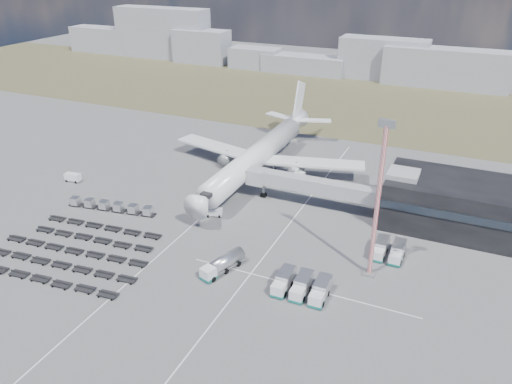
% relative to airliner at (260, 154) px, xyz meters
% --- Properties ---
extents(ground, '(420.00, 420.00, 0.00)m').
position_rel_airliner_xyz_m(ground, '(0.00, -32.38, -5.29)').
color(ground, '#565659').
rests_on(ground, ground).
extents(grass_strip, '(420.00, 90.00, 0.01)m').
position_rel_airliner_xyz_m(grass_strip, '(0.00, 77.62, -5.29)').
color(grass_strip, '#47402A').
rests_on(grass_strip, ground).
extents(lane_markings, '(47.12, 110.00, 0.01)m').
position_rel_airliner_xyz_m(lane_markings, '(9.77, -29.38, -5.29)').
color(lane_markings, silver).
rests_on(lane_markings, ground).
extents(terminal, '(30.40, 16.40, 11.00)m').
position_rel_airliner_xyz_m(terminal, '(47.77, -8.41, -0.04)').
color(terminal, black).
rests_on(terminal, ground).
extents(jet_bridge, '(30.30, 3.80, 7.05)m').
position_rel_airliner_xyz_m(jet_bridge, '(15.90, -11.95, -0.24)').
color(jet_bridge, '#939399').
rests_on(jet_bridge, ground).
extents(airliner, '(51.59, 64.53, 17.62)m').
position_rel_airliner_xyz_m(airliner, '(0.00, 0.00, 0.00)').
color(airliner, white).
rests_on(airliner, ground).
extents(skyline, '(313.47, 17.54, 24.75)m').
position_rel_airliner_xyz_m(skyline, '(-7.18, 114.35, 3.56)').
color(skyline, '#92949F').
rests_on(skyline, ground).
extents(fuel_tanker, '(4.97, 9.38, 2.95)m').
position_rel_airliner_xyz_m(fuel_tanker, '(11.17, -41.67, -3.82)').
color(fuel_tanker, white).
rests_on(fuel_tanker, ground).
extents(pushback_tug, '(3.86, 3.01, 1.52)m').
position_rel_airliner_xyz_m(pushback_tug, '(0.22, -24.38, -4.53)').
color(pushback_tug, white).
rests_on(pushback_tug, ground).
extents(utility_van, '(4.00, 2.13, 2.09)m').
position_rel_airliner_xyz_m(utility_van, '(-39.47, -23.02, -4.25)').
color(utility_van, white).
rests_on(utility_van, ground).
extents(catering_truck, '(2.70, 6.06, 2.73)m').
position_rel_airliner_xyz_m(catering_truck, '(11.10, -3.72, -3.89)').
color(catering_truck, white).
rests_on(catering_truck, ground).
extents(service_trucks_near, '(8.69, 6.59, 2.63)m').
position_rel_airliner_xyz_m(service_trucks_near, '(25.88, -41.90, -3.86)').
color(service_trucks_near, white).
rests_on(service_trucks_near, ground).
extents(service_trucks_far, '(5.39, 6.42, 2.55)m').
position_rel_airliner_xyz_m(service_trucks_far, '(36.89, -25.11, -3.90)').
color(service_trucks_far, white).
rests_on(service_trucks_far, ground).
extents(uld_row, '(20.38, 4.77, 1.85)m').
position_rel_airliner_xyz_m(uld_row, '(-21.23, -31.42, -4.19)').
color(uld_row, black).
rests_on(uld_row, ground).
extents(baggage_dollies, '(32.25, 23.19, 0.81)m').
position_rel_airliner_xyz_m(baggage_dollies, '(-16.93, -47.89, -4.89)').
color(baggage_dollies, black).
rests_on(baggage_dollies, ground).
extents(floodlight_mast, '(2.63, 2.16, 28.02)m').
position_rel_airliner_xyz_m(floodlight_mast, '(34.87, -32.01, 8.75)').
color(floodlight_mast, red).
rests_on(floodlight_mast, ground).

